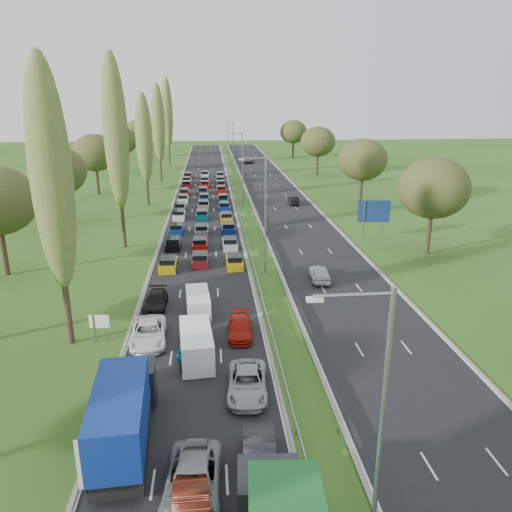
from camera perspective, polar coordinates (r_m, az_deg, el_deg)
name	(u,v)px	position (r m, az deg, el deg)	size (l,w,h in m)	color
ground	(242,202)	(87.40, -1.59, 6.18)	(260.00, 260.00, 0.00)	#334B17
near_carriageway	(203,200)	(89.70, -6.02, 6.38)	(10.50, 215.00, 0.04)	black
far_carriageway	(279,199)	(90.50, 2.61, 6.56)	(10.50, 215.00, 0.04)	black
central_reservation	(241,196)	(89.74, -1.69, 6.84)	(2.36, 215.00, 0.32)	gray
lamp_columns	(243,169)	(84.43, -1.53, 9.90)	(0.18, 140.18, 12.00)	gray
poplar_row	(134,135)	(74.58, -13.76, 13.32)	(2.80, 127.80, 22.44)	#2D2116
woodland_left	(50,175)	(71.97, -22.49, 8.58)	(8.00, 166.00, 11.10)	#2D2116
woodland_right	(379,166)	(76.94, 13.91, 9.90)	(8.00, 153.00, 11.10)	#2D2116
traffic_queue_fill	(203,203)	(84.59, -6.07, 6.00)	(9.11, 68.15, 0.80)	#BF990C
near_car_2	(148,333)	(38.21, -12.21, -8.56)	(2.53, 5.48, 1.52)	white
near_car_3	(156,301)	(43.99, -11.40, -5.06)	(1.86, 4.56, 1.32)	black
near_car_5	(191,512)	(23.73, -7.42, -27.05)	(1.59, 4.56, 1.50)	#52190E
near_car_6	(193,483)	(24.90, -7.25, -24.35)	(2.59, 5.62, 1.56)	gray
near_car_7	(193,341)	(36.70, -7.25, -9.58)	(1.89, 4.66, 1.35)	#043249
near_car_8	(198,305)	(42.45, -6.64, -5.54)	(1.78, 4.41, 1.50)	#ABA80B
near_car_9	(260,458)	(26.03, 0.41, -22.04)	(1.61, 4.62, 1.52)	black
near_car_10	(247,383)	(31.50, -1.00, -14.29)	(2.39, 5.18, 1.44)	#A0A5A9
near_car_11	(240,328)	(38.43, -1.84, -8.17)	(1.82, 4.48, 1.30)	#A11309
far_car_0	(320,273)	(49.92, 7.29, -1.93)	(1.81, 4.50, 1.53)	silver
far_car_1	(294,200)	(85.69, 4.31, 6.38)	(1.45, 4.16, 1.37)	black
far_car_2	(248,160)	(141.84, -0.94, 10.94)	(2.56, 5.56, 1.54)	slate
blue_lorry	(124,412)	(27.69, -14.90, -16.89)	(2.51, 9.04, 3.82)	black
white_van_front	(196,343)	(35.41, -6.82, -9.86)	(2.14, 5.44, 2.19)	white
white_van_rear	(198,302)	(42.34, -6.63, -5.30)	(1.85, 4.73, 1.90)	white
info_sign	(99,324)	(39.05, -17.47, -7.46)	(1.50, 0.27, 2.10)	gray
direction_sign	(374,213)	(64.42, 13.32, 4.79)	(3.99, 0.53, 5.20)	gray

